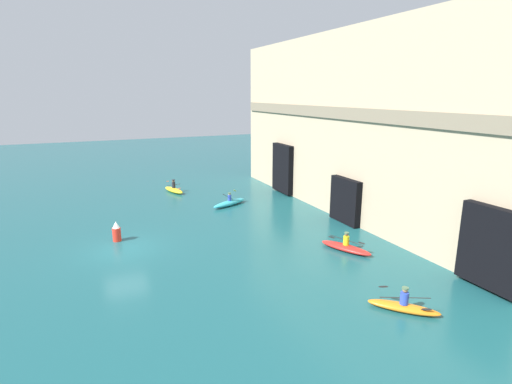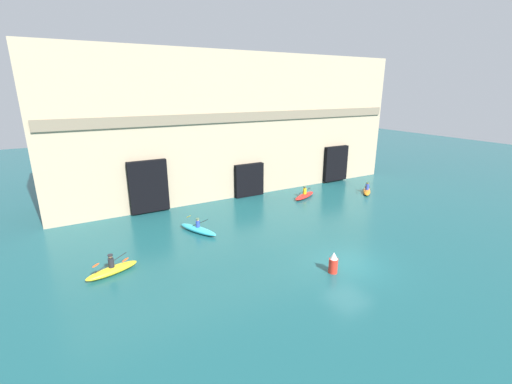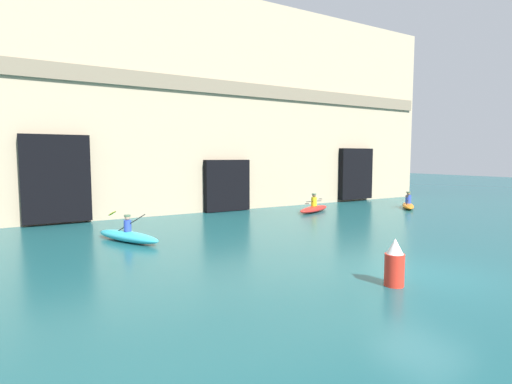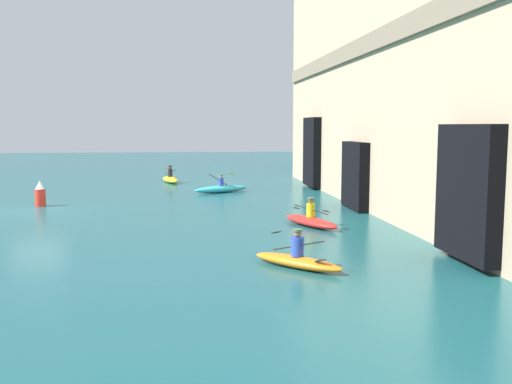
% 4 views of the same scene
% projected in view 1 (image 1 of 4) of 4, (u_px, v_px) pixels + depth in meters
% --- Properties ---
extents(ground_plane, '(120.00, 120.00, 0.00)m').
position_uv_depth(ground_plane, '(123.00, 249.00, 23.89)').
color(ground_plane, '#195156').
extents(cliff_bluff, '(35.35, 7.54, 13.46)m').
position_uv_depth(cliff_bluff, '(393.00, 127.00, 28.57)').
color(cliff_bluff, tan).
rests_on(cliff_bluff, ground).
extents(kayak_yellow, '(3.08, 1.58, 1.22)m').
position_uv_depth(kayak_yellow, '(174.00, 190.00, 37.44)').
color(kayak_yellow, yellow).
rests_on(kayak_yellow, ground).
extents(kayak_red, '(3.30, 2.07, 1.16)m').
position_uv_depth(kayak_red, '(346.00, 247.00, 23.57)').
color(kayak_red, red).
rests_on(kayak_red, ground).
extents(kayak_orange, '(2.63, 2.53, 1.11)m').
position_uv_depth(kayak_orange, '(404.00, 306.00, 17.05)').
color(kayak_orange, orange).
rests_on(kayak_orange, ground).
extents(kayak_cyan, '(2.14, 3.53, 1.24)m').
position_uv_depth(kayak_cyan, '(230.00, 203.00, 33.07)').
color(kayak_cyan, '#33B2C6').
rests_on(kayak_cyan, ground).
extents(marker_buoy, '(0.52, 0.52, 1.29)m').
position_uv_depth(marker_buoy, '(117.00, 232.00, 25.06)').
color(marker_buoy, red).
rests_on(marker_buoy, ground).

